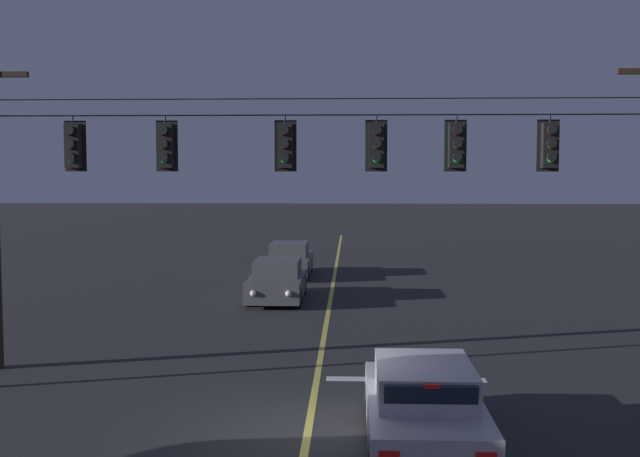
{
  "coord_description": "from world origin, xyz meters",
  "views": [
    {
      "loc": [
        0.75,
        -12.93,
        4.47
      ],
      "look_at": [
        0.0,
        5.26,
        3.1
      ],
      "focal_mm": 44.35,
      "sensor_mm": 36.0,
      "label": 1
    }
  ],
  "objects_px": {
    "traffic_light_left_inner": "(165,146)",
    "car_waiting_near_lane": "(423,407)",
    "traffic_light_leftmost": "(73,146)",
    "car_oncoming_trailing": "(289,260)",
    "traffic_light_far_right": "(550,145)",
    "car_oncoming_lead": "(277,281)",
    "traffic_light_rightmost": "(456,145)",
    "traffic_light_right_inner": "(376,145)",
    "traffic_light_centre": "(285,145)"
  },
  "relations": [
    {
      "from": "traffic_light_left_inner",
      "to": "car_waiting_near_lane",
      "type": "bearing_deg",
      "value": -41.67
    },
    {
      "from": "traffic_light_leftmost",
      "to": "car_oncoming_trailing",
      "type": "distance_m",
      "value": 16.63
    },
    {
      "from": "traffic_light_left_inner",
      "to": "traffic_light_far_right",
      "type": "height_order",
      "value": "same"
    },
    {
      "from": "car_oncoming_lead",
      "to": "traffic_light_rightmost",
      "type": "bearing_deg",
      "value": -63.36
    },
    {
      "from": "traffic_light_far_right",
      "to": "traffic_light_rightmost",
      "type": "bearing_deg",
      "value": 180.0
    },
    {
      "from": "traffic_light_leftmost",
      "to": "traffic_light_rightmost",
      "type": "xyz_separation_m",
      "value": [
        8.37,
        0.0,
        0.0
      ]
    },
    {
      "from": "traffic_light_far_right",
      "to": "car_oncoming_trailing",
      "type": "relative_size",
      "value": 0.28
    },
    {
      "from": "traffic_light_right_inner",
      "to": "car_oncoming_lead",
      "type": "xyz_separation_m",
      "value": [
        -3.08,
        9.55,
        -4.34
      ]
    },
    {
      "from": "traffic_light_centre",
      "to": "car_oncoming_lead",
      "type": "bearing_deg",
      "value": 96.52
    },
    {
      "from": "car_oncoming_trailing",
      "to": "traffic_light_leftmost",
      "type": "bearing_deg",
      "value": -102.54
    },
    {
      "from": "traffic_light_right_inner",
      "to": "traffic_light_rightmost",
      "type": "distance_m",
      "value": 1.72
    },
    {
      "from": "traffic_light_centre",
      "to": "traffic_light_right_inner",
      "type": "relative_size",
      "value": 1.0
    },
    {
      "from": "traffic_light_far_right",
      "to": "traffic_light_left_inner",
      "type": "bearing_deg",
      "value": 180.0
    },
    {
      "from": "traffic_light_leftmost",
      "to": "traffic_light_right_inner",
      "type": "distance_m",
      "value": 6.65
    },
    {
      "from": "traffic_light_far_right",
      "to": "car_oncoming_trailing",
      "type": "distance_m",
      "value": 17.65
    },
    {
      "from": "traffic_light_left_inner",
      "to": "traffic_light_rightmost",
      "type": "bearing_deg",
      "value": 0.0
    },
    {
      "from": "traffic_light_far_right",
      "to": "car_waiting_near_lane",
      "type": "relative_size",
      "value": 0.28
    },
    {
      "from": "traffic_light_rightmost",
      "to": "car_oncoming_lead",
      "type": "distance_m",
      "value": 11.54
    },
    {
      "from": "traffic_light_leftmost",
      "to": "car_waiting_near_lane",
      "type": "relative_size",
      "value": 0.28
    },
    {
      "from": "traffic_light_leftmost",
      "to": "car_oncoming_lead",
      "type": "bearing_deg",
      "value": 69.48
    },
    {
      "from": "traffic_light_leftmost",
      "to": "car_waiting_near_lane",
      "type": "bearing_deg",
      "value": -32.63
    },
    {
      "from": "car_oncoming_lead",
      "to": "car_oncoming_trailing",
      "type": "bearing_deg",
      "value": 90.86
    },
    {
      "from": "traffic_light_leftmost",
      "to": "traffic_light_rightmost",
      "type": "bearing_deg",
      "value": 0.0
    },
    {
      "from": "car_waiting_near_lane",
      "to": "car_oncoming_trailing",
      "type": "bearing_deg",
      "value": 100.6
    },
    {
      "from": "traffic_light_leftmost",
      "to": "traffic_light_far_right",
      "type": "height_order",
      "value": "same"
    },
    {
      "from": "car_waiting_near_lane",
      "to": "traffic_light_right_inner",
      "type": "bearing_deg",
      "value": 97.79
    },
    {
      "from": "traffic_light_leftmost",
      "to": "traffic_light_far_right",
      "type": "distance_m",
      "value": 10.36
    },
    {
      "from": "traffic_light_right_inner",
      "to": "car_oncoming_trailing",
      "type": "relative_size",
      "value": 0.28
    },
    {
      "from": "traffic_light_right_inner",
      "to": "traffic_light_rightmost",
      "type": "xyz_separation_m",
      "value": [
        1.72,
        0.0,
        0.0
      ]
    },
    {
      "from": "traffic_light_leftmost",
      "to": "traffic_light_rightmost",
      "type": "height_order",
      "value": "same"
    },
    {
      "from": "traffic_light_left_inner",
      "to": "car_waiting_near_lane",
      "type": "distance_m",
      "value": 8.25
    },
    {
      "from": "traffic_light_centre",
      "to": "traffic_light_far_right",
      "type": "distance_m",
      "value": 5.69
    },
    {
      "from": "traffic_light_leftmost",
      "to": "traffic_light_rightmost",
      "type": "relative_size",
      "value": 1.0
    },
    {
      "from": "traffic_light_rightmost",
      "to": "car_oncoming_lead",
      "type": "xyz_separation_m",
      "value": [
        -4.79,
        9.55,
        -4.34
      ]
    },
    {
      "from": "traffic_light_right_inner",
      "to": "car_oncoming_trailing",
      "type": "distance_m",
      "value": 16.56
    },
    {
      "from": "traffic_light_centre",
      "to": "traffic_light_rightmost",
      "type": "xyz_separation_m",
      "value": [
        3.7,
        0.0,
        0.0
      ]
    },
    {
      "from": "traffic_light_centre",
      "to": "car_oncoming_trailing",
      "type": "relative_size",
      "value": 0.28
    },
    {
      "from": "traffic_light_rightmost",
      "to": "car_oncoming_lead",
      "type": "bearing_deg",
      "value": 116.64
    },
    {
      "from": "car_oncoming_trailing",
      "to": "traffic_light_centre",
      "type": "bearing_deg",
      "value": -85.68
    },
    {
      "from": "traffic_light_rightmost",
      "to": "traffic_light_far_right",
      "type": "bearing_deg",
      "value": 0.0
    },
    {
      "from": "car_oncoming_trailing",
      "to": "traffic_light_rightmost",
      "type": "bearing_deg",
      "value": -72.69
    },
    {
      "from": "traffic_light_far_right",
      "to": "car_oncoming_lead",
      "type": "relative_size",
      "value": 0.28
    },
    {
      "from": "traffic_light_far_right",
      "to": "car_oncoming_lead",
      "type": "distance_m",
      "value": 12.49
    },
    {
      "from": "traffic_light_left_inner",
      "to": "traffic_light_right_inner",
      "type": "bearing_deg",
      "value": 0.0
    },
    {
      "from": "traffic_light_centre",
      "to": "car_oncoming_trailing",
      "type": "height_order",
      "value": "traffic_light_centre"
    },
    {
      "from": "traffic_light_rightmost",
      "to": "traffic_light_left_inner",
      "type": "bearing_deg",
      "value": 180.0
    },
    {
      "from": "traffic_light_leftmost",
      "to": "traffic_light_right_inner",
      "type": "bearing_deg",
      "value": 0.0
    },
    {
      "from": "traffic_light_left_inner",
      "to": "traffic_light_right_inner",
      "type": "xyz_separation_m",
      "value": [
        4.61,
        0.0,
        0.0
      ]
    },
    {
      "from": "car_oncoming_lead",
      "to": "car_waiting_near_lane",
      "type": "bearing_deg",
      "value": -75.37
    },
    {
      "from": "traffic_light_leftmost",
      "to": "car_oncoming_lead",
      "type": "xyz_separation_m",
      "value": [
        3.58,
        9.55,
        -4.34
      ]
    }
  ]
}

